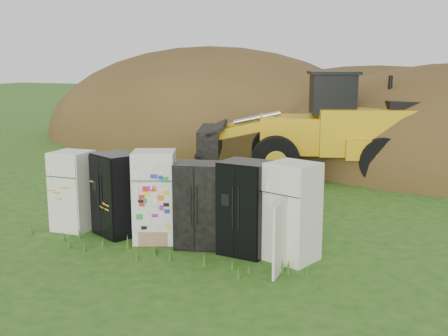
# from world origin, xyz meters

# --- Properties ---
(ground) EXTENTS (120.00, 120.00, 0.00)m
(ground) POSITION_xyz_m (0.00, 0.00, 0.00)
(ground) COLOR #255215
(ground) RESTS_ON ground
(fridge_leftmost) EXTENTS (0.79, 0.76, 1.71)m
(fridge_leftmost) POSITION_xyz_m (-2.52, -0.04, 0.85)
(fridge_leftmost) COLOR white
(fridge_leftmost) RESTS_ON ground
(fridge_black_side) EXTENTS (1.11, 1.02, 1.72)m
(fridge_black_side) POSITION_xyz_m (-1.45, 0.04, 0.86)
(fridge_black_side) COLOR black
(fridge_black_side) RESTS_ON ground
(fridge_sticker) EXTENTS (1.06, 1.02, 1.84)m
(fridge_sticker) POSITION_xyz_m (-0.52, -0.01, 0.92)
(fridge_sticker) COLOR white
(fridge_sticker) RESTS_ON ground
(fridge_dark_mid) EXTENTS (1.00, 0.89, 1.67)m
(fridge_dark_mid) POSITION_xyz_m (0.42, 0.04, 0.83)
(fridge_dark_mid) COLOR black
(fridge_dark_mid) RESTS_ON ground
(fridge_black_right) EXTENTS (0.96, 0.83, 1.77)m
(fridge_black_right) POSITION_xyz_m (1.42, 0.04, 0.88)
(fridge_black_right) COLOR black
(fridge_black_right) RESTS_ON ground
(fridge_open_door) EXTENTS (1.01, 0.97, 1.81)m
(fridge_open_door) POSITION_xyz_m (2.33, 0.02, 0.90)
(fridge_open_door) COLOR white
(fridge_open_door) RESTS_ON ground
(wheel_loader) EXTENTS (7.29, 4.94, 3.27)m
(wheel_loader) POSITION_xyz_m (0.54, 7.29, 1.63)
(wheel_loader) COLOR orange
(wheel_loader) RESTS_ON ground
(dirt_mound_left) EXTENTS (16.33, 12.25, 8.43)m
(dirt_mound_left) POSITION_xyz_m (-6.03, 14.52, 0.00)
(dirt_mound_left) COLOR #463116
(dirt_mound_left) RESTS_ON ground
(dirt_mound_back) EXTENTS (16.55, 11.03, 6.69)m
(dirt_mound_back) POSITION_xyz_m (1.11, 17.98, 0.00)
(dirt_mound_back) COLOR #463116
(dirt_mound_back) RESTS_ON ground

